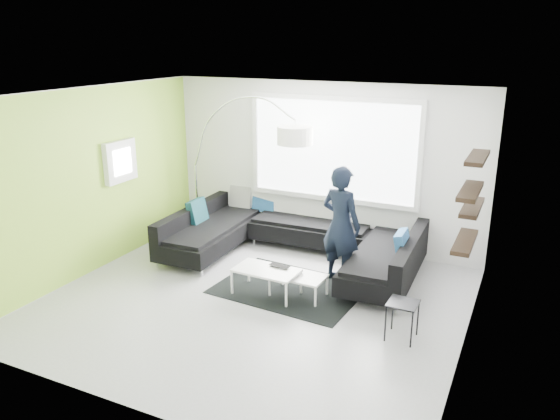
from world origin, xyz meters
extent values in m
plane|color=gray|center=(0.00, 0.00, 0.00)|extent=(5.50, 5.50, 0.00)
cube|color=silver|center=(0.00, 2.50, 1.40)|extent=(5.50, 0.04, 2.80)
cube|color=silver|center=(0.00, -2.50, 1.40)|extent=(5.50, 0.04, 2.80)
cube|color=silver|center=(-2.75, 0.00, 1.40)|extent=(0.04, 5.00, 2.80)
cube|color=silver|center=(2.75, 0.00, 1.40)|extent=(0.04, 5.00, 2.80)
cube|color=white|center=(0.00, 0.00, 2.80)|extent=(5.50, 5.00, 0.04)
cube|color=#93C638|center=(-2.74, 0.00, 1.40)|extent=(0.01, 5.00, 2.80)
cube|color=white|center=(0.20, 2.46, 1.70)|extent=(2.96, 0.06, 1.68)
cube|color=silver|center=(-2.68, 0.60, 1.60)|extent=(0.12, 0.66, 0.66)
cube|color=black|center=(2.64, 0.40, 1.70)|extent=(0.20, 1.24, 0.95)
cube|color=black|center=(-0.07, 1.55, 0.21)|extent=(3.98, 2.53, 0.41)
cube|color=black|center=(-0.07, 1.55, 0.57)|extent=(3.98, 2.53, 0.31)
cube|color=navy|center=(-0.07, 1.55, 0.63)|extent=(3.50, 0.31, 0.43)
cube|color=black|center=(0.27, 0.60, 0.01)|extent=(2.13, 1.62, 0.01)
cube|color=white|center=(0.26, 0.37, 0.19)|extent=(1.19, 0.72, 0.38)
cube|color=black|center=(2.05, -0.06, 0.24)|extent=(0.35, 0.35, 0.48)
imported|color=black|center=(0.82, 1.19, 0.88)|extent=(0.86, 0.75, 1.75)
imported|color=black|center=(0.17, 0.41, 0.39)|extent=(0.35, 0.27, 0.02)
camera|label=1|loc=(3.23, -5.95, 3.47)|focal=35.00mm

